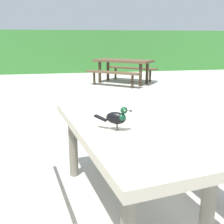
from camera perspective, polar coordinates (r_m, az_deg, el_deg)
ground_plane at (r=2.30m, az=1.70°, el=-22.08°), size 60.00×60.00×0.00m
hedge_wall at (r=12.27m, az=-9.29°, el=12.42°), size 28.00×1.82×1.70m
picnic_table_foreground at (r=2.20m, az=2.52°, el=-7.12°), size 1.93×1.96×0.74m
bird_grackle at (r=1.96m, az=1.12°, el=-1.07°), size 0.25×0.18×0.18m
picnic_table_mid_left at (r=8.71m, az=2.35°, el=9.63°), size 2.39×2.38×0.74m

